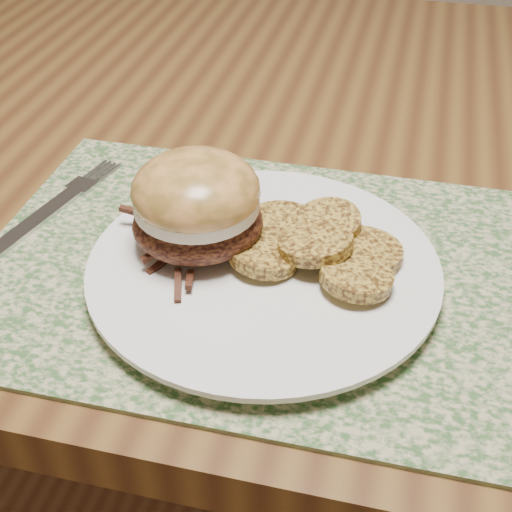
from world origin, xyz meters
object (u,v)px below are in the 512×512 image
at_px(dinner_plate, 264,270).
at_px(pork_sandwich, 197,205).
at_px(fork, 46,213).
at_px(dining_table, 313,189).

bearing_deg(dinner_plate, pork_sandwich, 168.50).
distance_m(dinner_plate, fork, 0.21).
xyz_separation_m(dining_table, fork, (-0.20, -0.23, 0.09)).
height_order(dining_table, pork_sandwich, pork_sandwich).
relative_size(dining_table, fork, 7.56).
bearing_deg(dinner_plate, dining_table, 90.70).
xyz_separation_m(dining_table, pork_sandwich, (-0.05, -0.26, 0.14)).
distance_m(pork_sandwich, fork, 0.16).
bearing_deg(dinner_plate, fork, 169.00).
xyz_separation_m(dining_table, dinner_plate, (0.00, -0.27, 0.09)).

